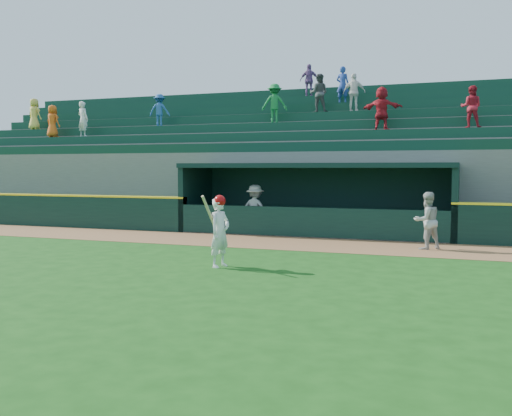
% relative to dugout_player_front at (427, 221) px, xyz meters
% --- Properties ---
extents(ground, '(120.00, 120.00, 0.00)m').
position_rel_dugout_player_front_xyz_m(ground, '(-3.89, -4.98, -0.81)').
color(ground, '#164611').
rests_on(ground, ground).
extents(warning_track, '(40.00, 3.00, 0.01)m').
position_rel_dugout_player_front_xyz_m(warning_track, '(-3.89, -0.08, -0.81)').
color(warning_track, brown).
rests_on(warning_track, ground).
extents(field_wall_left, '(15.50, 0.30, 1.20)m').
position_rel_dugout_player_front_xyz_m(field_wall_left, '(-16.14, 1.57, -0.21)').
color(field_wall_left, black).
rests_on(field_wall_left, ground).
extents(wall_stripe_left, '(15.50, 0.32, 0.06)m').
position_rel_dugout_player_front_xyz_m(wall_stripe_left, '(-16.14, 1.57, 0.42)').
color(wall_stripe_left, yellow).
rests_on(wall_stripe_left, field_wall_left).
extents(dugout_player_front, '(1.00, 0.96, 1.62)m').
position_rel_dugout_player_front_xyz_m(dugout_player_front, '(0.00, 0.00, 0.00)').
color(dugout_player_front, '#AAABA5').
rests_on(dugout_player_front, ground).
extents(dugout_player_inside, '(1.17, 0.76, 1.71)m').
position_rel_dugout_player_front_xyz_m(dugout_player_inside, '(-5.89, 2.04, 0.04)').
color(dugout_player_inside, '#ACABA6').
rests_on(dugout_player_inside, ground).
extents(dugout, '(9.40, 2.80, 2.46)m').
position_rel_dugout_player_front_xyz_m(dugout, '(-3.89, 3.02, 0.55)').
color(dugout, slate).
rests_on(dugout, ground).
extents(stands, '(34.50, 6.25, 7.51)m').
position_rel_dugout_player_front_xyz_m(stands, '(-3.90, 7.58, 1.59)').
color(stands, slate).
rests_on(stands, ground).
extents(batter_at_plate, '(0.54, 0.82, 1.69)m').
position_rel_dugout_player_front_xyz_m(batter_at_plate, '(-4.32, -4.64, 0.04)').
color(batter_at_plate, white).
rests_on(batter_at_plate, ground).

